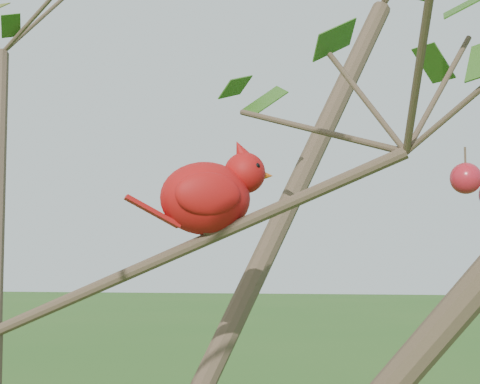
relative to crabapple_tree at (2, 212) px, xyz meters
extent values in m
sphere|color=#B41926|center=(0.60, 0.05, 0.04)|extent=(0.04, 0.04, 0.04)
ellipsoid|color=#B00F11|center=(0.25, 0.10, 0.02)|extent=(0.16, 0.14, 0.10)
sphere|color=#B00F11|center=(0.30, 0.12, 0.06)|extent=(0.08, 0.08, 0.06)
cone|color=#B00F11|center=(0.30, 0.12, 0.09)|extent=(0.05, 0.05, 0.04)
cone|color=#D85914|center=(0.33, 0.13, 0.06)|extent=(0.03, 0.03, 0.02)
ellipsoid|color=black|center=(0.32, 0.13, 0.06)|extent=(0.03, 0.03, 0.03)
cube|color=#B00F11|center=(0.18, 0.07, 0.00)|extent=(0.08, 0.06, 0.04)
ellipsoid|color=#B00F11|center=(0.23, 0.13, 0.03)|extent=(0.09, 0.06, 0.06)
ellipsoid|color=#B00F11|center=(0.26, 0.06, 0.03)|extent=(0.09, 0.06, 0.06)
camera|label=1|loc=(0.45, -0.90, -0.06)|focal=55.00mm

